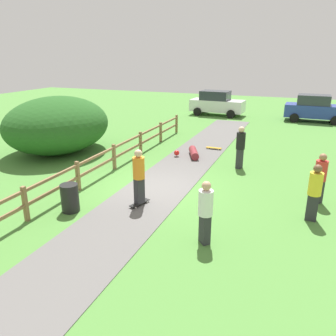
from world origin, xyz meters
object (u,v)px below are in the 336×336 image
Objects in this scene: skateboard_loose at (214,148)px; parked_car_white at (217,103)px; trash_bin at (70,198)px; bystander_red at (320,176)px; bystander_yellow at (315,190)px; parked_car_blue at (315,108)px; bush_large at (58,125)px; bystander_white at (205,210)px; bystander_black at (240,145)px; skater_riding at (139,175)px; skater_fallen at (192,153)px.

parked_car_white is at bearing 103.27° from skateboard_loose.
bystander_red reaches higher than trash_bin.
bystander_yellow reaches higher than bystander_red.
parked_car_blue is (0.03, 15.31, 0.01)m from bystander_red.
bystander_yellow is (11.81, -3.31, -0.42)m from bush_large.
skateboard_loose is 9.28m from bystander_white.
skater_riding is at bearing -114.80° from bystander_black.
bush_large is 10.84m from bystander_white.
skater_riding is at bearing -156.35° from bystander_red.
trash_bin reaches higher than skater_fallen.
skater_riding is at bearing -94.26° from skateboard_loose.
parked_car_white reaches higher than bystander_yellow.
bush_large is at bearing -131.88° from parked_car_blue.
bush_large is 7.28m from trash_bin.
bystander_red is 0.94× the size of bystander_black.
bystander_yellow is at bearing -54.74° from skateboard_loose.
bystander_red is at bearing -32.80° from skater_fallen.
skater_riding reaches higher than bystander_red.
trash_bin is 0.21× the size of parked_car_blue.
skater_riding is (6.58, -4.27, -0.31)m from bush_large.
skater_riding is at bearing -84.11° from parked_car_white.
skater_fallen is at bearing -115.16° from parked_car_blue.
bystander_yellow is 1.02× the size of bystander_red.
parked_car_white is (-4.16, 12.63, -0.06)m from bystander_black.
parked_car_white reaches higher than bystander_black.
bystander_yellow is at bearing -54.67° from bystander_black.
bush_large is 18.01m from parked_car_blue.
parked_car_white reaches higher than bystander_red.
trash_bin is at bearing -111.13° from parked_car_blue.
skater_riding reaches higher than bystander_black.
bystander_white is 0.94× the size of bystander_black.
parked_car_blue is (12.02, 13.41, -0.43)m from bush_large.
bystander_red is at bearing -90.09° from parked_car_blue.
parked_car_white is (-1.82, 17.68, -0.12)m from skater_riding.
parked_car_white reaches higher than skateboard_loose.
bystander_red is (12.00, -1.90, -0.44)m from bush_large.
bystander_black is (2.33, 5.05, -0.06)m from skater_riding.
bush_large reaches higher than parked_car_blue.
skater_fallen is at bearing 110.11° from bystander_white.
parked_car_white is at bearing 179.99° from parked_car_blue.
bush_large is 1.31× the size of parked_car_white.
bystander_yellow reaches higher than trash_bin.
bystander_black is 13.30m from parked_car_white.
parked_car_blue reaches higher than skateboard_loose.
skateboard_loose is at bearing 125.26° from bystander_yellow.
bystander_red reaches higher than skateboard_loose.
bystander_yellow is (5.31, -4.95, 0.77)m from skater_fallen.
skater_riding reaches higher than bystander_white.
skateboard_loose is 3.21m from bystander_black.
bystander_red is 4.08m from bystander_black.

